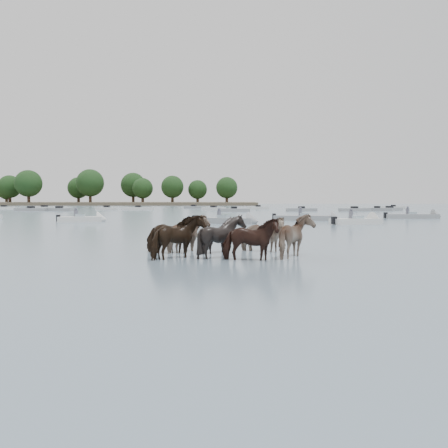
{
  "coord_description": "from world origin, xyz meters",
  "views": [
    {
      "loc": [
        2.65,
        -15.59,
        2.06
      ],
      "look_at": [
        2.23,
        2.73,
        1.1
      ],
      "focal_mm": 38.08,
      "sensor_mm": 36.0,
      "label": 1
    }
  ],
  "objects": [
    {
      "name": "motorboat_e",
      "position": [
        22.39,
        35.78,
        0.22
      ],
      "size": [
        6.11,
        1.62,
        1.92
      ],
      "rotation": [
        0.0,
        0.0,
        -0.0
      ],
      "color": "gray",
      "rests_on": "ground"
    },
    {
      "name": "distant_flotilla",
      "position": [
        -0.19,
        73.03,
        0.26
      ],
      "size": [
        102.91,
        29.67,
        0.93
      ],
      "color": "silver",
      "rests_on": "ground"
    },
    {
      "name": "ground",
      "position": [
        0.0,
        0.0,
        0.0
      ],
      "size": [
        400.0,
        400.0,
        0.0
      ],
      "primitive_type": "plane",
      "color": "slate",
      "rests_on": "ground"
    },
    {
      "name": "shoreline",
      "position": [
        -70.0,
        150.0,
        0.5
      ],
      "size": [
        160.0,
        30.0,
        1.0
      ],
      "primitive_type": "cube",
      "color": "#4C4233",
      "rests_on": "ground"
    },
    {
      "name": "swimming_pony",
      "position": [
        6.35,
        14.61,
        0.1
      ],
      "size": [
        0.72,
        0.44,
        0.44
      ],
      "color": "black",
      "rests_on": "ground"
    },
    {
      "name": "treeline",
      "position": [
        -69.58,
        150.88,
        6.53
      ],
      "size": [
        145.8,
        24.16,
        12.39
      ],
      "color": "#382619",
      "rests_on": "ground"
    },
    {
      "name": "pony_herd",
      "position": [
        2.23,
        1.65,
        0.66
      ],
      "size": [
        6.45,
        4.06,
        1.7
      ],
      "color": "black",
      "rests_on": "ground"
    },
    {
      "name": "motorboat_b",
      "position": [
        2.43,
        24.7,
        0.22
      ],
      "size": [
        5.98,
        3.44,
        1.92
      ],
      "rotation": [
        0.0,
        0.0,
        -0.34
      ],
      "color": "gray",
      "rests_on": "ground"
    },
    {
      "name": "motorboat_a",
      "position": [
        -10.8,
        27.49,
        0.23
      ],
      "size": [
        4.57,
        2.51,
        1.92
      ],
      "rotation": [
        0.0,
        0.0,
        0.22
      ],
      "color": "silver",
      "rests_on": "ground"
    },
    {
      "name": "motorboat_d",
      "position": [
        13.27,
        23.97,
        0.23
      ],
      "size": [
        4.91,
        3.23,
        1.92
      ],
      "rotation": [
        0.0,
        0.0,
        0.39
      ],
      "color": "silver",
      "rests_on": "ground"
    },
    {
      "name": "motorboat_c",
      "position": [
        10.22,
        30.57,
        0.22
      ],
      "size": [
        6.61,
        2.81,
        1.92
      ],
      "rotation": [
        0.0,
        0.0,
        -0.2
      ],
      "color": "gray",
      "rests_on": "ground"
    }
  ]
}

